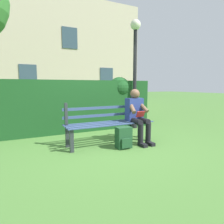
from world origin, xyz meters
name	(u,v)px	position (x,y,z in m)	size (l,w,h in m)	color
ground	(110,144)	(0.00, 0.00, 0.00)	(60.00, 60.00, 0.00)	#477533
park_bench	(109,123)	(0.00, -0.07, 0.46)	(1.97, 0.52, 0.93)	#2D3338
person_seated	(137,114)	(-0.64, 0.10, 0.64)	(0.44, 0.73, 1.20)	navy
hedge_backdrop	(78,104)	(0.23, -1.65, 0.76)	(4.43, 0.80, 1.54)	#19471E
building_facade	(64,55)	(-1.23, -9.40, 3.26)	(9.41, 2.95, 6.52)	#BCAD93
backpack	(124,138)	(-0.12, 0.40, 0.22)	(0.31, 0.27, 0.44)	#1E4728
lamp_post	(135,60)	(-1.39, -1.19, 2.02)	(0.30, 0.30, 3.16)	black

